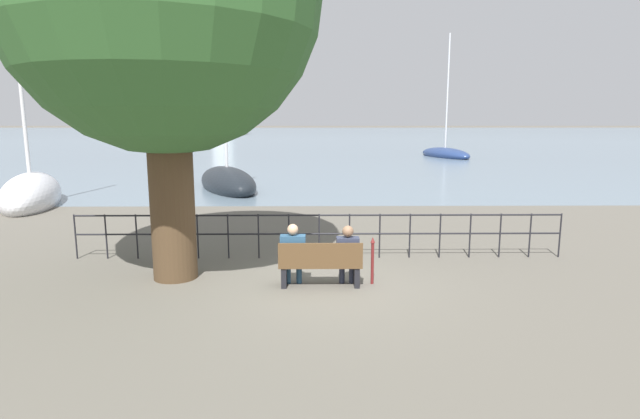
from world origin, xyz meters
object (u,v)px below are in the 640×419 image
(park_bench, at_px, (320,265))
(sailboat_1, at_px, (445,154))
(closed_umbrella, at_px, (372,258))
(sailboat_2, at_px, (32,195))
(seated_person_right, at_px, (348,252))
(seated_person_left, at_px, (293,252))
(sailboat_0, at_px, (227,182))
(harbor_lighthouse, at_px, (222,82))

(park_bench, height_order, sailboat_1, sailboat_1)
(closed_umbrella, distance_m, sailboat_2, 15.51)
(seated_person_right, xyz_separation_m, closed_umbrella, (0.50, 0.08, -0.14))
(seated_person_left, distance_m, seated_person_right, 1.06)
(seated_person_left, relative_size, seated_person_right, 1.03)
(sailboat_2, bearing_deg, seated_person_right, -60.25)
(sailboat_0, height_order, sailboat_1, sailboat_1)
(seated_person_left, xyz_separation_m, sailboat_2, (-10.51, 9.84, -0.30))
(park_bench, xyz_separation_m, harbor_lighthouse, (-21.99, 112.75, 12.19))
(sailboat_0, xyz_separation_m, sailboat_2, (-6.77, -4.55, 0.06))
(sailboat_1, bearing_deg, seated_person_right, -121.20)
(park_bench, relative_size, sailboat_0, 0.21)
(seated_person_right, relative_size, sailboat_1, 0.11)
(closed_umbrella, xyz_separation_m, sailboat_2, (-12.06, 9.76, -0.14))
(seated_person_left, bearing_deg, sailboat_0, 104.54)
(seated_person_left, bearing_deg, sailboat_1, 71.18)
(closed_umbrella, relative_size, sailboat_2, 0.11)
(seated_person_left, relative_size, sailboat_1, 0.11)
(park_bench, relative_size, seated_person_right, 1.34)
(sailboat_0, relative_size, sailboat_2, 0.89)
(sailboat_1, bearing_deg, sailboat_2, -144.37)
(park_bench, distance_m, closed_umbrella, 1.04)
(seated_person_left, distance_m, sailboat_2, 14.40)
(harbor_lighthouse, bearing_deg, sailboat_0, -79.77)
(seated_person_left, xyz_separation_m, sailboat_0, (-3.73, 14.39, -0.35))
(seated_person_right, xyz_separation_m, sailboat_2, (-11.56, 9.84, -0.28))
(park_bench, height_order, seated_person_left, seated_person_left)
(sailboat_0, relative_size, sailboat_1, 0.68)
(sailboat_0, height_order, sailboat_2, sailboat_2)
(seated_person_left, bearing_deg, park_bench, -7.84)
(sailboat_2, bearing_deg, harbor_lighthouse, 76.23)
(seated_person_left, height_order, sailboat_0, sailboat_0)
(seated_person_right, height_order, closed_umbrella, seated_person_right)
(seated_person_right, height_order, harbor_lighthouse, harbor_lighthouse)
(sailboat_0, bearing_deg, sailboat_2, -167.97)
(closed_umbrella, relative_size, sailboat_0, 0.12)
(seated_person_right, distance_m, sailboat_2, 15.18)
(sailboat_1, xyz_separation_m, harbor_lighthouse, (-34.02, 75.85, 12.32))
(seated_person_right, height_order, sailboat_1, sailboat_1)
(park_bench, relative_size, seated_person_left, 1.30)
(sailboat_0, relative_size, harbor_lighthouse, 0.28)
(sailboat_0, distance_m, harbor_lighthouse, 100.63)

